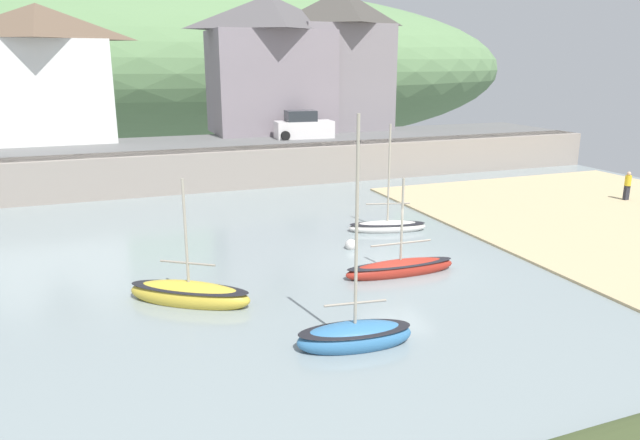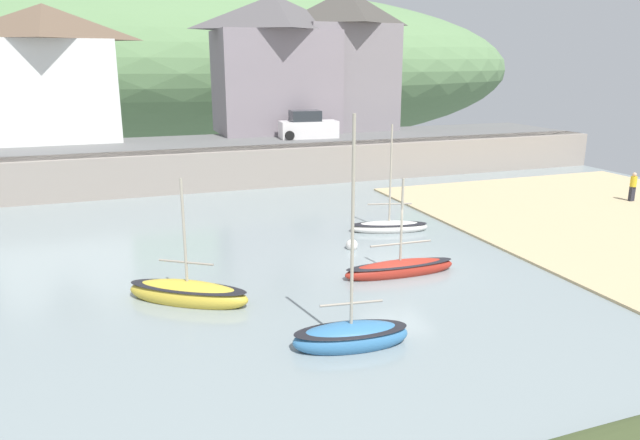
{
  "view_description": "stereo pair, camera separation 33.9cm",
  "coord_description": "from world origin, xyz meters",
  "px_view_note": "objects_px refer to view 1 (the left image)",
  "views": [
    {
      "loc": [
        -10.4,
        -18.96,
        7.6
      ],
      "look_at": [
        -2.72,
        1.35,
        1.75
      ],
      "focal_mm": 32.85,
      "sensor_mm": 36.0,
      "label": 1
    },
    {
      "loc": [
        -10.08,
        -19.07,
        7.6
      ],
      "look_at": [
        -2.72,
        1.35,
        1.75
      ],
      "focal_mm": 32.85,
      "sensor_mm": 36.0,
      "label": 2
    }
  ],
  "objects_px": {
    "sailboat_blue_trim": "(189,294)",
    "waterfront_building_left": "(43,73)",
    "waterfront_building_right": "(341,60)",
    "mooring_buoy": "(351,245)",
    "waterfront_building_centre": "(270,64)",
    "parked_car_near_slipway": "(303,127)",
    "person_on_slipway": "(628,184)",
    "sailboat_white_hull": "(400,268)",
    "dinghy_open_wooden": "(387,226)",
    "fishing_boat_green": "(355,335)"
  },
  "relations": [
    {
      "from": "waterfront_building_right",
      "to": "dinghy_open_wooden",
      "type": "relative_size",
      "value": 2.09
    },
    {
      "from": "person_on_slipway",
      "to": "mooring_buoy",
      "type": "xyz_separation_m",
      "value": [
        -18.03,
        -2.46,
        -0.83
      ]
    },
    {
      "from": "waterfront_building_left",
      "to": "waterfront_building_right",
      "type": "distance_m",
      "value": 21.6
    },
    {
      "from": "waterfront_building_left",
      "to": "parked_car_near_slipway",
      "type": "relative_size",
      "value": 2.12
    },
    {
      "from": "waterfront_building_right",
      "to": "sailboat_white_hull",
      "type": "distance_m",
      "value": 28.45
    },
    {
      "from": "waterfront_building_left",
      "to": "person_on_slipway",
      "type": "xyz_separation_m",
      "value": [
        30.69,
        -20.1,
        -5.97
      ]
    },
    {
      "from": "parked_car_near_slipway",
      "to": "waterfront_building_left",
      "type": "bearing_deg",
      "value": 169.55
    },
    {
      "from": "person_on_slipway",
      "to": "sailboat_white_hull",
      "type": "bearing_deg",
      "value": -161.24
    },
    {
      "from": "waterfront_building_left",
      "to": "fishing_boat_green",
      "type": "height_order",
      "value": "waterfront_building_left"
    },
    {
      "from": "fishing_boat_green",
      "to": "waterfront_building_left",
      "type": "bearing_deg",
      "value": 113.86
    },
    {
      "from": "sailboat_blue_trim",
      "to": "waterfront_building_right",
      "type": "bearing_deg",
      "value": 92.7
    },
    {
      "from": "fishing_boat_green",
      "to": "dinghy_open_wooden",
      "type": "xyz_separation_m",
      "value": [
        6.11,
        9.99,
        -0.07
      ]
    },
    {
      "from": "fishing_boat_green",
      "to": "sailboat_white_hull",
      "type": "xyz_separation_m",
      "value": [
        3.89,
        4.59,
        -0.06
      ]
    },
    {
      "from": "sailboat_blue_trim",
      "to": "parked_car_near_slipway",
      "type": "height_order",
      "value": "parked_car_near_slipway"
    },
    {
      "from": "person_on_slipway",
      "to": "dinghy_open_wooden",
      "type": "bearing_deg",
      "value": -177.87
    },
    {
      "from": "waterfront_building_right",
      "to": "mooring_buoy",
      "type": "bearing_deg",
      "value": -111.6
    },
    {
      "from": "fishing_boat_green",
      "to": "sailboat_white_hull",
      "type": "height_order",
      "value": "fishing_boat_green"
    },
    {
      "from": "fishing_boat_green",
      "to": "mooring_buoy",
      "type": "distance_m",
      "value": 8.8
    },
    {
      "from": "waterfront_building_left",
      "to": "dinghy_open_wooden",
      "type": "relative_size",
      "value": 1.76
    },
    {
      "from": "waterfront_building_right",
      "to": "parked_car_near_slipway",
      "type": "relative_size",
      "value": 2.53
    },
    {
      "from": "dinghy_open_wooden",
      "to": "sailboat_white_hull",
      "type": "relative_size",
      "value": 1.17
    },
    {
      "from": "sailboat_blue_trim",
      "to": "waterfront_building_left",
      "type": "bearing_deg",
      "value": 136.32
    },
    {
      "from": "person_on_slipway",
      "to": "waterfront_building_right",
      "type": "bearing_deg",
      "value": 114.36
    },
    {
      "from": "sailboat_blue_trim",
      "to": "sailboat_white_hull",
      "type": "bearing_deg",
      "value": 34.16
    },
    {
      "from": "waterfront_building_centre",
      "to": "person_on_slipway",
      "type": "height_order",
      "value": "waterfront_building_centre"
    },
    {
      "from": "waterfront_building_left",
      "to": "sailboat_white_hull",
      "type": "xyz_separation_m",
      "value": [
        13.11,
        -26.07,
        -6.7
      ]
    },
    {
      "from": "waterfront_building_centre",
      "to": "mooring_buoy",
      "type": "bearing_deg",
      "value": -97.8
    },
    {
      "from": "parked_car_near_slipway",
      "to": "person_on_slipway",
      "type": "height_order",
      "value": "parked_car_near_slipway"
    },
    {
      "from": "waterfront_building_centre",
      "to": "parked_car_near_slipway",
      "type": "bearing_deg",
      "value": -76.77
    },
    {
      "from": "waterfront_building_right",
      "to": "mooring_buoy",
      "type": "height_order",
      "value": "waterfront_building_right"
    },
    {
      "from": "sailboat_white_hull",
      "to": "person_on_slipway",
      "type": "relative_size",
      "value": 2.7
    },
    {
      "from": "sailboat_white_hull",
      "to": "mooring_buoy",
      "type": "relative_size",
      "value": 8.54
    },
    {
      "from": "parked_car_near_slipway",
      "to": "mooring_buoy",
      "type": "xyz_separation_m",
      "value": [
        -4.15,
        -18.07,
        -3.05
      ]
    },
    {
      "from": "waterfront_building_left",
      "to": "person_on_slipway",
      "type": "height_order",
      "value": "waterfront_building_left"
    },
    {
      "from": "waterfront_building_centre",
      "to": "sailboat_blue_trim",
      "type": "xyz_separation_m",
      "value": [
        -10.36,
        -26.01,
        -7.21
      ]
    },
    {
      "from": "fishing_boat_green",
      "to": "person_on_slipway",
      "type": "xyz_separation_m",
      "value": [
        21.46,
        10.56,
        0.68
      ]
    },
    {
      "from": "parked_car_near_slipway",
      "to": "mooring_buoy",
      "type": "height_order",
      "value": "parked_car_near_slipway"
    },
    {
      "from": "waterfront_building_left",
      "to": "sailboat_white_hull",
      "type": "distance_m",
      "value": 29.94
    },
    {
      "from": "dinghy_open_wooden",
      "to": "sailboat_white_hull",
      "type": "bearing_deg",
      "value": -97.51
    },
    {
      "from": "waterfront_building_centre",
      "to": "sailboat_blue_trim",
      "type": "bearing_deg",
      "value": -111.72
    },
    {
      "from": "waterfront_building_right",
      "to": "fishing_boat_green",
      "type": "bearing_deg",
      "value": -111.96
    },
    {
      "from": "waterfront_building_right",
      "to": "person_on_slipway",
      "type": "height_order",
      "value": "waterfront_building_right"
    },
    {
      "from": "waterfront_building_left",
      "to": "parked_car_near_slipway",
      "type": "xyz_separation_m",
      "value": [
        16.8,
        -4.5,
        -3.75
      ]
    },
    {
      "from": "sailboat_blue_trim",
      "to": "dinghy_open_wooden",
      "type": "relative_size",
      "value": 0.85
    },
    {
      "from": "sailboat_blue_trim",
      "to": "person_on_slipway",
      "type": "distance_m",
      "value": 25.99
    },
    {
      "from": "waterfront_building_right",
      "to": "mooring_buoy",
      "type": "xyz_separation_m",
      "value": [
        -8.93,
        -22.57,
        -7.68
      ]
    },
    {
      "from": "waterfront_building_right",
      "to": "dinghy_open_wooden",
      "type": "distance_m",
      "value": 22.9
    },
    {
      "from": "waterfront_building_centre",
      "to": "person_on_slipway",
      "type": "relative_size",
      "value": 6.21
    },
    {
      "from": "sailboat_blue_trim",
      "to": "dinghy_open_wooden",
      "type": "distance_m",
      "value": 11.29
    },
    {
      "from": "waterfront_building_centre",
      "to": "fishing_boat_green",
      "type": "bearing_deg",
      "value": -102.01
    }
  ]
}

